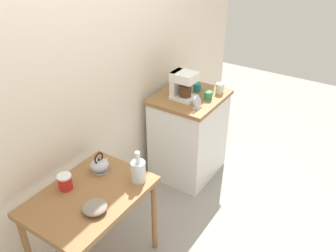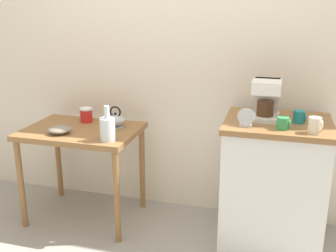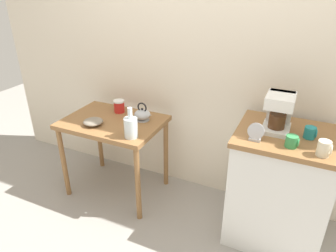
{
  "view_description": "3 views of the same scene",
  "coord_description": "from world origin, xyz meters",
  "px_view_note": "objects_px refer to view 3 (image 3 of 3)",
  "views": [
    {
      "loc": [
        -1.84,
        -1.47,
        2.34
      ],
      "look_at": [
        0.24,
        -0.11,
        0.86
      ],
      "focal_mm": 37.45,
      "sensor_mm": 36.0,
      "label": 1
    },
    {
      "loc": [
        0.78,
        -2.61,
        1.63
      ],
      "look_at": [
        0.05,
        -0.02,
        0.8
      ],
      "focal_mm": 43.11,
      "sensor_mm": 36.0,
      "label": 2
    },
    {
      "loc": [
        0.82,
        -2.01,
        1.86
      ],
      "look_at": [
        -0.07,
        -0.09,
        0.81
      ],
      "focal_mm": 32.93,
      "sensor_mm": 36.0,
      "label": 3
    }
  ],
  "objects_px": {
    "bowl_stoneware": "(93,122)",
    "mug_tall_green": "(292,141)",
    "table_clock": "(256,133)",
    "glass_carafe_vase": "(131,127)",
    "coffee_maker": "(279,110)",
    "teakettle": "(143,115)",
    "mug_dark_teal": "(310,133)",
    "canister_enamel": "(119,106)",
    "mug_small_cream": "(324,148)"
  },
  "relations": [
    {
      "from": "canister_enamel",
      "to": "teakettle",
      "type": "bearing_deg",
      "value": -13.03
    },
    {
      "from": "bowl_stoneware",
      "to": "coffee_maker",
      "type": "xyz_separation_m",
      "value": [
        1.41,
        0.21,
        0.28
      ]
    },
    {
      "from": "canister_enamel",
      "to": "coffee_maker",
      "type": "distance_m",
      "value": 1.39
    },
    {
      "from": "teakettle",
      "to": "mug_small_cream",
      "type": "distance_m",
      "value": 1.42
    },
    {
      "from": "glass_carafe_vase",
      "to": "mug_tall_green",
      "type": "distance_m",
      "value": 1.14
    },
    {
      "from": "teakettle",
      "to": "mug_dark_teal",
      "type": "xyz_separation_m",
      "value": [
        1.3,
        -0.09,
        0.15
      ]
    },
    {
      "from": "bowl_stoneware",
      "to": "mug_tall_green",
      "type": "xyz_separation_m",
      "value": [
        1.53,
        -0.0,
        0.17
      ]
    },
    {
      "from": "table_clock",
      "to": "canister_enamel",
      "type": "bearing_deg",
      "value": 165.4
    },
    {
      "from": "bowl_stoneware",
      "to": "mug_dark_teal",
      "type": "bearing_deg",
      "value": 5.93
    },
    {
      "from": "teakettle",
      "to": "table_clock",
      "type": "height_order",
      "value": "table_clock"
    },
    {
      "from": "bowl_stoneware",
      "to": "glass_carafe_vase",
      "type": "xyz_separation_m",
      "value": [
        0.4,
        -0.05,
        0.06
      ]
    },
    {
      "from": "teakettle",
      "to": "canister_enamel",
      "type": "relative_size",
      "value": 1.51
    },
    {
      "from": "bowl_stoneware",
      "to": "teakettle",
      "type": "distance_m",
      "value": 0.42
    },
    {
      "from": "mug_dark_teal",
      "to": "mug_small_cream",
      "type": "distance_m",
      "value": 0.22
    },
    {
      "from": "mug_dark_teal",
      "to": "table_clock",
      "type": "bearing_deg",
      "value": -150.85
    },
    {
      "from": "teakettle",
      "to": "glass_carafe_vase",
      "type": "xyz_separation_m",
      "value": [
        0.07,
        -0.3,
        0.03
      ]
    },
    {
      "from": "canister_enamel",
      "to": "mug_small_cream",
      "type": "height_order",
      "value": "mug_small_cream"
    },
    {
      "from": "teakettle",
      "to": "glass_carafe_vase",
      "type": "height_order",
      "value": "glass_carafe_vase"
    },
    {
      "from": "glass_carafe_vase",
      "to": "canister_enamel",
      "type": "distance_m",
      "value": 0.51
    },
    {
      "from": "bowl_stoneware",
      "to": "mug_small_cream",
      "type": "bearing_deg",
      "value": -1.08
    },
    {
      "from": "teakettle",
      "to": "coffee_maker",
      "type": "bearing_deg",
      "value": -2.31
    },
    {
      "from": "bowl_stoneware",
      "to": "table_clock",
      "type": "distance_m",
      "value": 1.32
    },
    {
      "from": "teakettle",
      "to": "table_clock",
      "type": "relative_size",
      "value": 1.44
    },
    {
      "from": "table_clock",
      "to": "glass_carafe_vase",
      "type": "bearing_deg",
      "value": -177.46
    },
    {
      "from": "mug_tall_green",
      "to": "bowl_stoneware",
      "type": "bearing_deg",
      "value": 179.89
    },
    {
      "from": "teakettle",
      "to": "mug_small_cream",
      "type": "height_order",
      "value": "mug_small_cream"
    },
    {
      "from": "coffee_maker",
      "to": "mug_dark_teal",
      "type": "relative_size",
      "value": 3.27
    },
    {
      "from": "mug_small_cream",
      "to": "table_clock",
      "type": "bearing_deg",
      "value": 176.63
    },
    {
      "from": "coffee_maker",
      "to": "bowl_stoneware",
      "type": "bearing_deg",
      "value": -171.5
    },
    {
      "from": "mug_tall_green",
      "to": "table_clock",
      "type": "xyz_separation_m",
      "value": [
        -0.22,
        -0.01,
        0.01
      ]
    },
    {
      "from": "bowl_stoneware",
      "to": "mug_tall_green",
      "type": "height_order",
      "value": "mug_tall_green"
    },
    {
      "from": "mug_small_cream",
      "to": "canister_enamel",
      "type": "bearing_deg",
      "value": 168.04
    },
    {
      "from": "bowl_stoneware",
      "to": "glass_carafe_vase",
      "type": "bearing_deg",
      "value": -7.08
    },
    {
      "from": "bowl_stoneware",
      "to": "coffee_maker",
      "type": "distance_m",
      "value": 1.45
    },
    {
      "from": "canister_enamel",
      "to": "table_clock",
      "type": "relative_size",
      "value": 0.95
    },
    {
      "from": "coffee_maker",
      "to": "table_clock",
      "type": "bearing_deg",
      "value": -115.26
    },
    {
      "from": "teakettle",
      "to": "mug_tall_green",
      "type": "relative_size",
      "value": 2.11
    },
    {
      "from": "mug_small_cream",
      "to": "table_clock",
      "type": "relative_size",
      "value": 0.82
    },
    {
      "from": "canister_enamel",
      "to": "mug_tall_green",
      "type": "relative_size",
      "value": 1.39
    },
    {
      "from": "mug_tall_green",
      "to": "table_clock",
      "type": "relative_size",
      "value": 0.68
    },
    {
      "from": "teakettle",
      "to": "mug_dark_teal",
      "type": "distance_m",
      "value": 1.31
    },
    {
      "from": "bowl_stoneware",
      "to": "mug_small_cream",
      "type": "xyz_separation_m",
      "value": [
        1.71,
        -0.03,
        0.18
      ]
    },
    {
      "from": "bowl_stoneware",
      "to": "canister_enamel",
      "type": "distance_m",
      "value": 0.32
    },
    {
      "from": "canister_enamel",
      "to": "mug_dark_teal",
      "type": "distance_m",
      "value": 1.59
    },
    {
      "from": "glass_carafe_vase",
      "to": "teakettle",
      "type": "bearing_deg",
      "value": 102.66
    },
    {
      "from": "bowl_stoneware",
      "to": "canister_enamel",
      "type": "relative_size",
      "value": 1.45
    },
    {
      "from": "table_clock",
      "to": "coffee_maker",
      "type": "bearing_deg",
      "value": 64.74
    },
    {
      "from": "coffee_maker",
      "to": "mug_small_cream",
      "type": "height_order",
      "value": "coffee_maker"
    },
    {
      "from": "canister_enamel",
      "to": "coffee_maker",
      "type": "xyz_separation_m",
      "value": [
        1.36,
        -0.11,
        0.25
      ]
    },
    {
      "from": "mug_small_cream",
      "to": "table_clock",
      "type": "distance_m",
      "value": 0.4
    }
  ]
}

